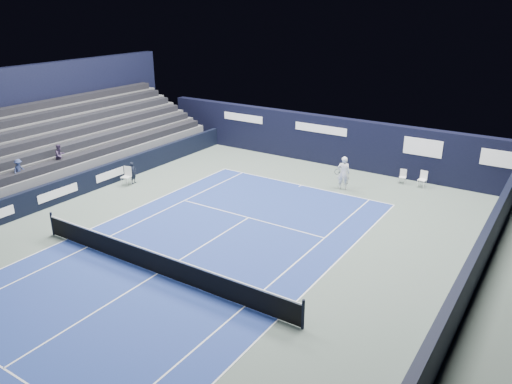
% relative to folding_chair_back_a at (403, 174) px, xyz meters
% --- Properties ---
extents(ground, '(48.00, 48.00, 0.00)m').
position_rel_folding_chair_back_a_xyz_m(ground, '(-4.76, -13.44, -0.56)').
color(ground, '#526258').
rests_on(ground, ground).
extents(court_surface, '(10.97, 23.77, 0.01)m').
position_rel_folding_chair_back_a_xyz_m(court_surface, '(-4.76, -15.44, -0.55)').
color(court_surface, navy).
rests_on(court_surface, ground).
extents(enclosure_wall_right, '(0.30, 22.00, 1.80)m').
position_rel_folding_chair_back_a_xyz_m(enclosure_wall_right, '(5.74, -9.44, 0.34)').
color(enclosure_wall_right, black).
rests_on(enclosure_wall_right, ground).
extents(folding_chair_back_a, '(0.43, 0.45, 0.84)m').
position_rel_folding_chair_back_a_xyz_m(folding_chair_back_a, '(0.00, 0.00, 0.00)').
color(folding_chair_back_a, silver).
rests_on(folding_chair_back_a, ground).
extents(folding_chair_back_b, '(0.46, 0.45, 0.95)m').
position_rel_folding_chair_back_a_xyz_m(folding_chair_back_b, '(1.15, -0.03, -0.02)').
color(folding_chair_back_b, white).
rests_on(folding_chair_back_b, ground).
extents(line_judge_chair, '(0.56, 0.55, 1.09)m').
position_rel_folding_chair_back_a_xyz_m(line_judge_chair, '(-13.23, -8.96, 0.06)').
color(line_judge_chair, white).
rests_on(line_judge_chair, ground).
extents(line_judge, '(0.39, 0.52, 1.29)m').
position_rel_folding_chair_back_a_xyz_m(line_judge, '(-13.13, -8.58, 0.09)').
color(line_judge, black).
rests_on(line_judge, ground).
extents(court_markings, '(11.03, 23.83, 0.00)m').
position_rel_folding_chair_back_a_xyz_m(court_markings, '(-4.76, -15.44, -0.55)').
color(court_markings, white).
rests_on(court_markings, court_surface).
extents(tennis_net, '(12.90, 0.10, 1.10)m').
position_rel_folding_chair_back_a_xyz_m(tennis_net, '(-4.76, -15.44, -0.05)').
color(tennis_net, black).
rests_on(tennis_net, ground).
extents(back_sponsor_wall, '(26.00, 0.63, 3.10)m').
position_rel_folding_chair_back_a_xyz_m(back_sponsor_wall, '(-4.75, 1.06, 0.99)').
color(back_sponsor_wall, black).
rests_on(back_sponsor_wall, ground).
extents(side_barrier_left, '(0.33, 22.00, 1.20)m').
position_rel_folding_chair_back_a_xyz_m(side_barrier_left, '(-14.26, -9.47, 0.04)').
color(side_barrier_left, black).
rests_on(side_barrier_left, ground).
extents(spectator_stand, '(6.00, 18.00, 6.40)m').
position_rel_folding_chair_back_a_xyz_m(spectator_stand, '(-18.04, -8.46, 1.39)').
color(spectator_stand, '#515154').
rests_on(spectator_stand, ground).
extents(tennis_player, '(0.82, 0.95, 1.91)m').
position_rel_folding_chair_back_a_xyz_m(tennis_player, '(-2.53, -2.81, 0.40)').
color(tennis_player, white).
rests_on(tennis_player, ground).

